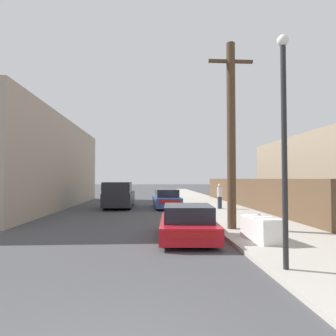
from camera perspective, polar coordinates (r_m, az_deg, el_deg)
The scene contains 10 objects.
sidewalk_curb at distance 26.89m, azimuth 6.74°, elevation -6.38°, with size 4.20×63.00×0.12m, color #ADA89E.
discarded_fridge at distance 10.20m, azimuth 17.33°, elevation -10.98°, with size 0.91×1.68×0.77m.
parked_sports_car_red at distance 10.66m, azimuth 3.74°, elevation -10.39°, with size 2.14×4.40×1.19m.
car_parked_mid at distance 21.50m, azimuth -0.31°, elevation -5.95°, with size 1.95×4.57×1.35m.
pickup_truck at distance 21.68m, azimuth -9.33°, elevation -5.12°, with size 1.91×5.24×1.86m.
utility_pole at distance 12.31m, azimuth 11.95°, elevation 6.58°, with size 1.80×0.35×7.46m.
street_lamp at distance 7.14m, azimuth 21.25°, elevation 6.23°, with size 0.26×0.26×5.20m.
wooden_fence at distance 18.52m, azimuth 17.69°, elevation -5.02°, with size 0.08×31.63×1.97m, color brown.
building_left_block at distance 24.16m, azimuth -26.18°, elevation 0.70°, with size 7.00×19.62×6.33m, color tan.
pedestrian at distance 20.16m, azimuth 9.82°, elevation -5.25°, with size 0.34×0.34×1.64m.
Camera 1 is at (0.63, -2.91, 2.09)m, focal length 32.00 mm.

